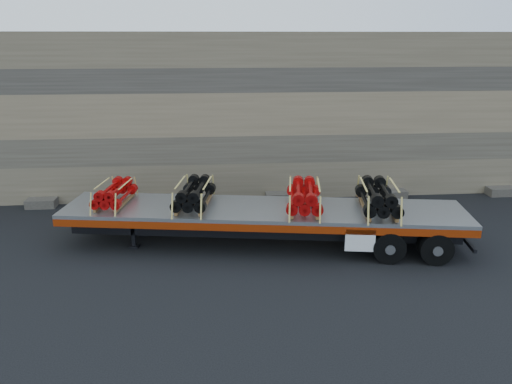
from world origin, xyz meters
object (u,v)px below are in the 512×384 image
bundle_front (115,194)px  bundle_midfront (194,195)px  bundle_rear (378,198)px  trailer (263,226)px  bundle_midrear (304,197)px

bundle_front → bundle_midfront: (2.71, -0.43, 0.05)m
bundle_midfront → bundle_rear: bearing=0.0°
bundle_rear → trailer: bearing=180.0°
bundle_midrear → bundle_rear: bundle_rear is taller
trailer → bundle_midrear: 1.73m
bundle_front → bundle_midfront: bundle_midfront is taller
bundle_midfront → bundle_midrear: 3.68m
bundle_midfront → bundle_rear: 6.09m
bundle_front → bundle_midrear: (6.34, -1.00, 0.05)m
bundle_midrear → bundle_rear: bearing=0.0°
bundle_midfront → bundle_front: bearing=-180.0°
trailer → bundle_front: size_ratio=6.75×
trailer → bundle_midrear: bundle_midrear is taller
bundle_front → bundle_midrear: size_ratio=0.87×
bundle_midrear → bundle_rear: size_ratio=0.95×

